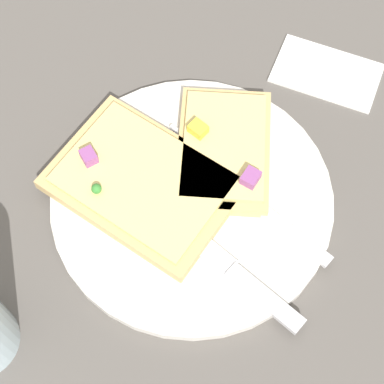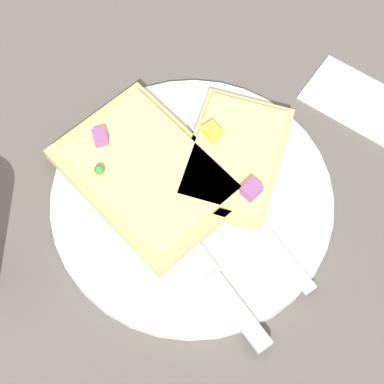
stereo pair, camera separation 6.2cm
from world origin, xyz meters
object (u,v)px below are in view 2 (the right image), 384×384
at_px(plate, 192,199).
at_px(napkin, 359,101).
at_px(pizza_slice_main, 147,173).
at_px(pizza_slice_corner, 234,156).
at_px(knife, 205,268).
at_px(fork, 234,196).

bearing_deg(plate, napkin, -111.50).
bearing_deg(pizza_slice_main, napkin, -109.06).
xyz_separation_m(pizza_slice_main, pizza_slice_corner, (-0.06, -0.06, 0.00)).
bearing_deg(knife, fork, -56.84).
distance_m(knife, napkin, 0.26).
height_order(fork, pizza_slice_main, pizza_slice_main).
distance_m(fork, napkin, 0.18).
bearing_deg(pizza_slice_main, fork, -146.60).
xyz_separation_m(fork, knife, (-0.02, 0.08, 0.00)).
relative_size(pizza_slice_main, napkin, 1.71).
distance_m(pizza_slice_main, napkin, 0.24).
height_order(pizza_slice_corner, napkin, pizza_slice_corner).
distance_m(plate, napkin, 0.21).
bearing_deg(knife, plate, -26.25).
height_order(fork, knife, knife).
distance_m(pizza_slice_corner, napkin, 0.16).
height_order(plate, pizza_slice_corner, pizza_slice_corner).
relative_size(knife, pizza_slice_corner, 1.33).
relative_size(pizza_slice_main, pizza_slice_corner, 1.24).
relative_size(knife, napkin, 1.84).
height_order(plate, fork, fork).
relative_size(plate, pizza_slice_main, 1.42).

